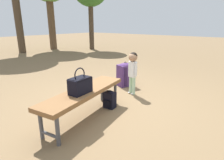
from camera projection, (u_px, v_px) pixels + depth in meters
ground_plane at (107, 102)px, 3.44m from camera, size 40.00×40.00×0.00m
park_bench at (84, 94)px, 2.76m from camera, size 1.64×0.65×0.45m
handbag at (80, 85)px, 2.59m from camera, size 0.33×0.21×0.37m
child_standing at (133, 67)px, 3.69m from camera, size 0.17×0.23×0.86m
backpack_large at (125, 74)px, 4.29m from camera, size 0.40×0.36×0.57m
backpack_small at (110, 99)px, 3.18m from camera, size 0.18×0.20×0.32m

